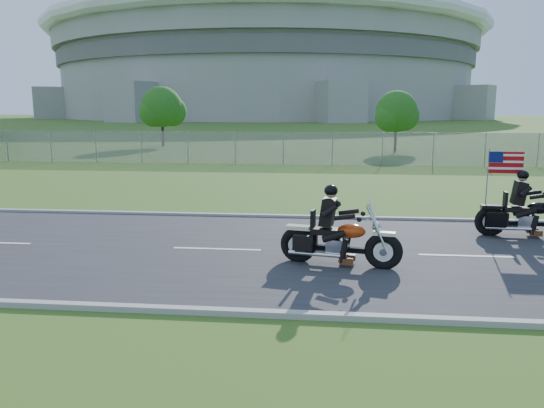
# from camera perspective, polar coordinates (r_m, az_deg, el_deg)

# --- Properties ---
(ground) EXTENTS (420.00, 420.00, 0.00)m
(ground) POSITION_cam_1_polar(r_m,az_deg,el_deg) (13.03, 2.74, -5.27)
(ground) COLOR #29541A
(ground) RESTS_ON ground
(road) EXTENTS (120.00, 8.00, 0.04)m
(road) POSITION_cam_1_polar(r_m,az_deg,el_deg) (13.02, 2.75, -5.19)
(road) COLOR #28282B
(road) RESTS_ON ground
(curb_north) EXTENTS (120.00, 0.18, 0.12)m
(curb_north) POSITION_cam_1_polar(r_m,az_deg,el_deg) (16.95, 3.52, -1.41)
(curb_north) COLOR #9E9B93
(curb_north) RESTS_ON ground
(curb_south) EXTENTS (120.00, 0.18, 0.12)m
(curb_south) POSITION_cam_1_polar(r_m,az_deg,el_deg) (9.19, 1.30, -11.80)
(curb_south) COLOR #9E9B93
(curb_south) RESTS_ON ground
(fence) EXTENTS (60.00, 0.03, 2.00)m
(fence) POSITION_cam_1_polar(r_m,az_deg,el_deg) (33.11, -3.99, 6.05)
(fence) COLOR gray
(fence) RESTS_ON ground
(stadium) EXTENTS (140.40, 140.40, 29.20)m
(stadium) POSITION_cam_1_polar(r_m,az_deg,el_deg) (184.09, -0.56, 14.22)
(stadium) COLOR #A3A099
(stadium) RESTS_ON ground
(tree_fence_near) EXTENTS (3.52, 3.28, 4.75)m
(tree_fence_near) POSITION_cam_1_polar(r_m,az_deg,el_deg) (42.90, 13.29, 9.44)
(tree_fence_near) COLOR #382316
(tree_fence_near) RESTS_ON ground
(tree_fence_mid) EXTENTS (3.96, 3.69, 5.30)m
(tree_fence_mid) POSITION_cam_1_polar(r_m,az_deg,el_deg) (48.81, -11.69, 9.98)
(tree_fence_mid) COLOR #382316
(tree_fence_mid) RESTS_ON ground
(motorcycle_lead) EXTENTS (2.74, 1.01, 1.85)m
(motorcycle_lead) POSITION_cam_1_polar(r_m,az_deg,el_deg) (11.91, 7.11, -3.96)
(motorcycle_lead) COLOR black
(motorcycle_lead) RESTS_ON ground
(motorcycle_follow) EXTENTS (2.78, 0.92, 2.32)m
(motorcycle_follow) POSITION_cam_1_polar(r_m,az_deg,el_deg) (15.92, 25.84, -1.09)
(motorcycle_follow) COLOR black
(motorcycle_follow) RESTS_ON ground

